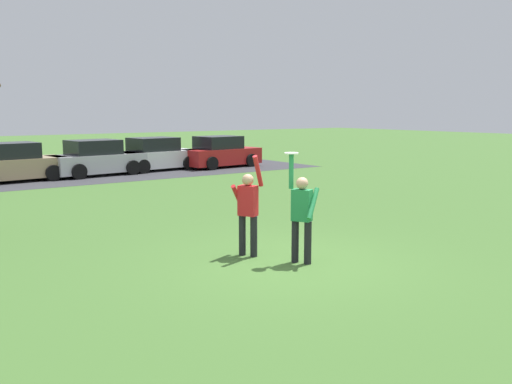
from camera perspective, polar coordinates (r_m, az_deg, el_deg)
ground_plane at (r=10.75m, az=3.52°, el=-7.22°), size 120.00×120.00×0.00m
person_catcher at (r=10.50m, az=4.72°, el=-2.10°), size 0.51×0.59×2.08m
person_defender at (r=10.99m, az=-0.83°, el=-1.61°), size 0.60×0.65×2.04m
frisbee_disc at (r=10.45m, az=3.65°, el=4.00°), size 0.26×0.26×0.02m
parked_car_tan at (r=24.77m, az=-23.73°, el=2.67°), size 4.26×2.36×1.59m
parked_car_silver at (r=25.84m, az=-16.08°, el=3.26°), size 4.26×2.36×1.59m
parked_car_white at (r=27.43m, az=-10.27°, el=3.73°), size 4.26×2.36×1.59m
parked_car_red at (r=28.55m, az=-3.70°, el=4.02°), size 4.26×2.36×1.59m
parking_strip at (r=25.56m, az=-19.84°, el=1.40°), size 25.22×6.40×0.01m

